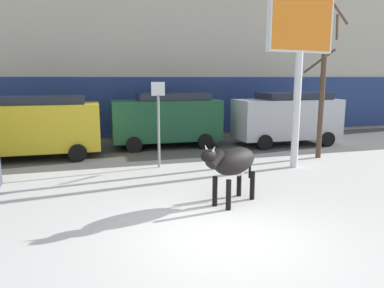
% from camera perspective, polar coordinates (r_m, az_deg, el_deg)
% --- Properties ---
extents(ground_plane, '(120.00, 120.00, 0.00)m').
position_cam_1_polar(ground_plane, '(7.06, 5.10, -14.27)').
color(ground_plane, silver).
extents(road_strip, '(60.00, 5.60, 0.01)m').
position_cam_1_polar(road_strip, '(15.27, -7.10, -0.84)').
color(road_strip, '#514F4C').
rests_on(road_strip, ground).
extents(building_facade, '(44.00, 6.10, 13.00)m').
position_cam_1_polar(building_facade, '(20.83, -10.19, 19.94)').
color(building_facade, '#BCB29E').
rests_on(building_facade, ground).
extents(cow_black, '(1.83, 1.35, 1.54)m').
position_cam_1_polar(cow_black, '(8.52, 6.46, -2.92)').
color(cow_black, black).
rests_on(cow_black, ground).
extents(billboard, '(2.52, 0.63, 5.56)m').
position_cam_1_polar(billboard, '(12.39, 16.73, 16.28)').
color(billboard, silver).
rests_on(billboard, ground).
extents(car_yellow_van, '(4.64, 2.20, 2.32)m').
position_cam_1_polar(car_yellow_van, '(14.43, -23.42, 2.71)').
color(car_yellow_van, gold).
rests_on(car_yellow_van, ground).
extents(car_darkgreen_van, '(4.64, 2.20, 2.32)m').
position_cam_1_polar(car_darkgreen_van, '(15.69, -4.05, 4.08)').
color(car_darkgreen_van, '#194C2D').
rests_on(car_darkgreen_van, ground).
extents(car_silver_van, '(4.64, 2.20, 2.32)m').
position_cam_1_polar(car_silver_van, '(16.73, 14.73, 4.15)').
color(car_silver_van, '#B7BABF').
rests_on(car_silver_van, ground).
extents(pedestrian_near_billboard, '(0.36, 0.24, 1.73)m').
position_cam_1_polar(pedestrian_near_billboard, '(20.83, 12.75, 4.37)').
color(pedestrian_near_billboard, '#282833').
rests_on(pedestrian_near_billboard, ground).
extents(pedestrian_by_cars, '(0.36, 0.24, 1.73)m').
position_cam_1_polar(pedestrian_by_cars, '(21.84, 17.27, 4.43)').
color(pedestrian_by_cars, '#282833').
rests_on(pedestrian_by_cars, ground).
extents(pedestrian_far_left, '(0.36, 0.24, 1.73)m').
position_cam_1_polar(pedestrian_far_left, '(18.36, -23.57, 3.01)').
color(pedestrian_far_left, '#282833').
rests_on(pedestrian_far_left, ground).
extents(bare_tree_left_lot, '(1.37, 1.34, 5.93)m').
position_cam_1_polar(bare_tree_left_lot, '(14.14, 19.94, 9.93)').
color(bare_tree_left_lot, '#4C3828').
rests_on(bare_tree_left_lot, ground).
extents(street_sign, '(0.44, 0.08, 2.82)m').
position_cam_1_polar(street_sign, '(11.91, -5.30, 4.17)').
color(street_sign, gray).
rests_on(street_sign, ground).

